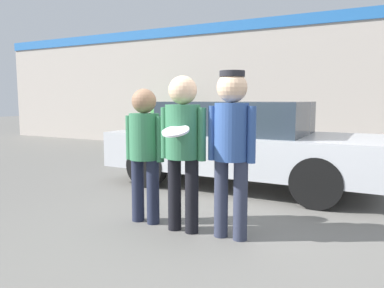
{
  "coord_description": "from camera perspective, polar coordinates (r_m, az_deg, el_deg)",
  "views": [
    {
      "loc": [
        1.59,
        -3.72,
        1.48
      ],
      "look_at": [
        -0.4,
        0.07,
        0.97
      ],
      "focal_mm": 35.0,
      "sensor_mm": 36.0,
      "label": 1
    }
  ],
  "objects": [
    {
      "name": "storefront_building",
      "position": [
        10.66,
        19.27,
        8.7
      ],
      "size": [
        24.0,
        0.22,
        3.74
      ],
      "color": "#B2A89E",
      "rests_on": "ground"
    },
    {
      "name": "person_middle_with_frisbee",
      "position": [
        4.11,
        -1.41,
        0.8
      ],
      "size": [
        0.55,
        0.61,
        1.73
      ],
      "color": "black",
      "rests_on": "ground"
    },
    {
      "name": "person_right",
      "position": [
        3.91,
        6.02,
        0.87
      ],
      "size": [
        0.52,
        0.35,
        1.77
      ],
      "color": "#2D3347",
      "rests_on": "ground"
    },
    {
      "name": "ground_plane",
      "position": [
        4.3,
        4.36,
        -13.29
      ],
      "size": [
        56.0,
        56.0,
        0.0
      ],
      "primitive_type": "plane",
      "color": "#66635E"
    },
    {
      "name": "person_left",
      "position": [
        4.46,
        -7.24,
        -0.06
      ],
      "size": [
        0.53,
        0.36,
        1.6
      ],
      "color": "#1E2338",
      "rests_on": "ground"
    },
    {
      "name": "parked_car_near",
      "position": [
        6.44,
        7.34,
        0.18
      ],
      "size": [
        4.46,
        1.87,
        1.44
      ],
      "color": "#B7BABF",
      "rests_on": "ground"
    },
    {
      "name": "shrub",
      "position": [
        11.33,
        -3.61,
        2.78
      ],
      "size": [
        1.37,
        1.37,
        1.37
      ],
      "color": "#2D6B33",
      "rests_on": "ground"
    }
  ]
}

